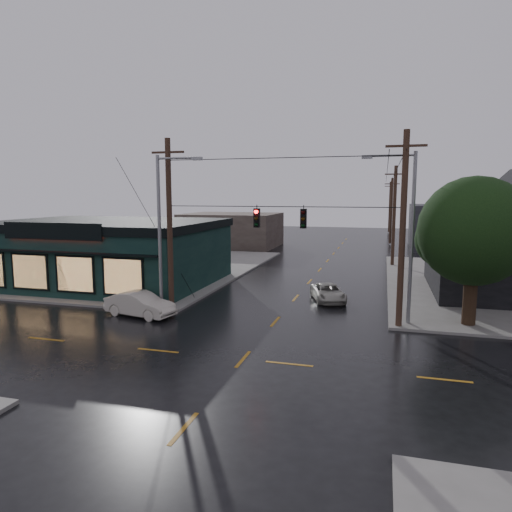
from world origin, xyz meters
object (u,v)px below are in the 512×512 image
(sedan_cream, at_px, (140,304))
(utility_pole_ne, at_px, (398,328))
(suv_silver, at_px, (328,293))
(corner_tree, at_px, (474,232))
(utility_pole_nw, at_px, (172,311))

(sedan_cream, bearing_deg, utility_pole_ne, -72.52)
(suv_silver, bearing_deg, corner_tree, -45.10)
(suv_silver, bearing_deg, utility_pole_nw, -167.29)
(sedan_cream, relative_size, suv_silver, 1.07)
(utility_pole_nw, bearing_deg, sedan_cream, -129.97)
(corner_tree, bearing_deg, suv_silver, 153.24)
(utility_pole_nw, height_order, utility_pole_ne, same)
(corner_tree, distance_m, sedan_cream, 18.55)
(sedan_cream, bearing_deg, corner_tree, -69.66)
(utility_pole_nw, relative_size, suv_silver, 2.54)
(corner_tree, xyz_separation_m, sedan_cream, (-17.82, -2.78, -4.36))
(utility_pole_ne, bearing_deg, utility_pole_nw, 180.00)
(corner_tree, bearing_deg, utility_pole_nw, -175.58)
(utility_pole_nw, xyz_separation_m, sedan_cream, (-1.26, -1.50, 0.70))
(suv_silver, bearing_deg, utility_pole_ne, -69.01)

